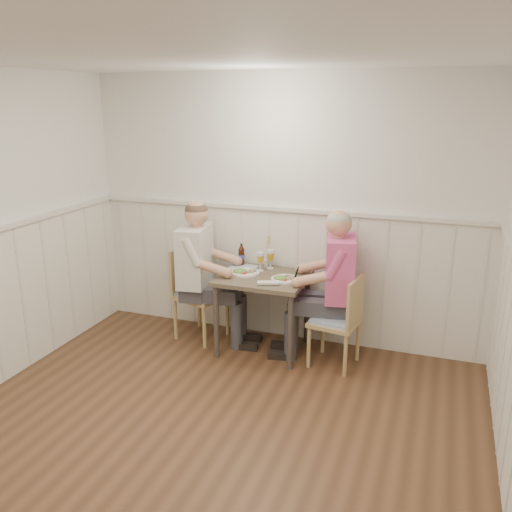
# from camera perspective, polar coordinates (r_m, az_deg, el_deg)

# --- Properties ---
(ground_plane) EXTENTS (4.50, 4.50, 0.00)m
(ground_plane) POSITION_cam_1_polar(r_m,az_deg,el_deg) (3.89, -7.63, -21.07)
(ground_plane) COLOR #4B301E
(room_shell) EXTENTS (4.04, 4.54, 2.60)m
(room_shell) POSITION_cam_1_polar(r_m,az_deg,el_deg) (3.21, -8.64, 1.02)
(room_shell) COLOR white
(room_shell) RESTS_ON ground
(wainscot) EXTENTS (4.00, 4.49, 1.34)m
(wainscot) POSITION_cam_1_polar(r_m,az_deg,el_deg) (4.08, -3.58, -7.86)
(wainscot) COLOR white
(wainscot) RESTS_ON ground
(dining_table) EXTENTS (0.82, 0.70, 0.75)m
(dining_table) POSITION_cam_1_polar(r_m,az_deg,el_deg) (5.12, 0.75, -3.27)
(dining_table) COLOR #49402F
(dining_table) RESTS_ON ground
(chair_right) EXTENTS (0.46, 0.46, 0.85)m
(chair_right) POSITION_cam_1_polar(r_m,az_deg,el_deg) (4.93, 8.88, -6.46)
(chair_right) COLOR tan
(chair_right) RESTS_ON ground
(chair_left) EXTENTS (0.53, 0.53, 0.92)m
(chair_left) POSITION_cam_1_polar(r_m,az_deg,el_deg) (5.49, -6.29, -3.52)
(chair_left) COLOR tan
(chair_left) RESTS_ON ground
(man_in_pink) EXTENTS (0.72, 0.51, 1.44)m
(man_in_pink) POSITION_cam_1_polar(r_m,az_deg,el_deg) (5.02, 8.24, -4.31)
(man_in_pink) COLOR #3F3F47
(man_in_pink) RESTS_ON ground
(diner_cream) EXTENTS (0.71, 0.50, 1.45)m
(diner_cream) POSITION_cam_1_polar(r_m,az_deg,el_deg) (5.34, -5.92, -2.92)
(diner_cream) COLOR #3F3F47
(diner_cream) RESTS_ON ground
(plate_man) EXTENTS (0.26, 0.26, 0.07)m
(plate_man) POSITION_cam_1_polar(r_m,az_deg,el_deg) (4.97, 2.98, -2.32)
(plate_man) COLOR white
(plate_man) RESTS_ON dining_table
(plate_diner) EXTENTS (0.28, 0.28, 0.07)m
(plate_diner) POSITION_cam_1_polar(r_m,az_deg,el_deg) (5.14, -1.32, -1.62)
(plate_diner) COLOR white
(plate_diner) RESTS_ON dining_table
(beer_glass_a) EXTENTS (0.08, 0.08, 0.19)m
(beer_glass_a) POSITION_cam_1_polar(r_m,az_deg,el_deg) (5.27, 1.54, -0.00)
(beer_glass_a) COLOR silver
(beer_glass_a) RESTS_ON dining_table
(beer_glass_b) EXTENTS (0.07, 0.07, 0.19)m
(beer_glass_b) POSITION_cam_1_polar(r_m,az_deg,el_deg) (5.19, 0.47, -0.26)
(beer_glass_b) COLOR silver
(beer_glass_b) RESTS_ON dining_table
(beer_bottle) EXTENTS (0.06, 0.06, 0.22)m
(beer_bottle) POSITION_cam_1_polar(r_m,az_deg,el_deg) (5.40, -1.54, 0.07)
(beer_bottle) COLOR black
(beer_bottle) RESTS_ON dining_table
(rolled_napkin) EXTENTS (0.20, 0.11, 0.04)m
(rolled_napkin) POSITION_cam_1_polar(r_m,az_deg,el_deg) (4.83, 1.30, -2.85)
(rolled_napkin) COLOR white
(rolled_napkin) RESTS_ON dining_table
(grass_vase) EXTENTS (0.04, 0.04, 0.34)m
(grass_vase) POSITION_cam_1_polar(r_m,az_deg,el_deg) (5.30, 1.10, 0.41)
(grass_vase) COLOR silver
(grass_vase) RESTS_ON dining_table
(gingham_mat) EXTENTS (0.27, 0.22, 0.01)m
(gingham_mat) POSITION_cam_1_polar(r_m,az_deg,el_deg) (5.34, -1.36, -1.18)
(gingham_mat) COLOR #426A9E
(gingham_mat) RESTS_ON dining_table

